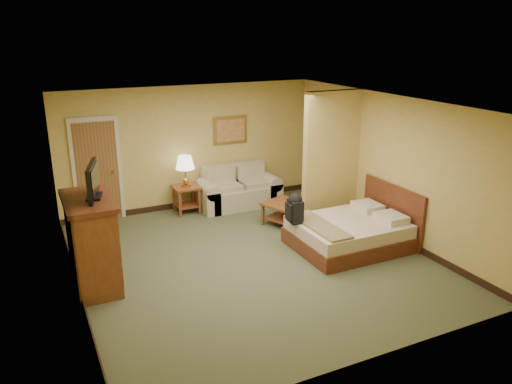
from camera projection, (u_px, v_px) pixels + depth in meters
floor at (251, 260)px, 8.37m from camera, size 6.00×6.00×0.00m
ceiling at (250, 104)px, 7.56m from camera, size 6.00×6.00×0.00m
back_wall at (191, 147)px, 10.53m from camera, size 5.50×0.02×2.60m
left_wall at (69, 212)px, 6.83m from camera, size 0.02×6.00×2.60m
right_wall at (387, 166)px, 9.09m from camera, size 0.02×6.00×2.60m
partition at (331, 158)px, 9.63m from camera, size 1.20×0.15×2.60m
door at (97, 171)px, 9.79m from camera, size 0.94×0.16×2.10m
baseboard at (193, 203)px, 10.91m from camera, size 5.50×0.02×0.12m
loveseat at (238, 193)px, 10.85m from camera, size 1.76×0.82×0.89m
side_table at (186, 195)px, 10.42m from camera, size 0.52×0.52×0.58m
table_lamp at (185, 163)px, 10.20m from camera, size 0.39×0.39×0.65m
coffee_table at (285, 209)px, 9.77m from camera, size 0.91×0.91×0.45m
wall_picture at (230, 130)px, 10.78m from camera, size 0.78×0.04×0.61m
dresser at (92, 242)px, 7.33m from camera, size 0.68×1.29×1.38m
tv at (93, 182)px, 7.08m from camera, size 0.29×0.81×0.50m
bed at (351, 232)px, 8.78m from camera, size 1.92×1.58×1.02m
backpack at (295, 207)px, 8.55m from camera, size 0.24×0.32×0.52m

